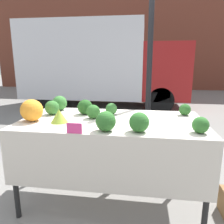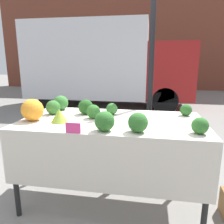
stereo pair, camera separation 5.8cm
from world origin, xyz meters
TOP-DOWN VIEW (x-y plane):
  - ground_plane at (0.00, 0.00)m, footprint 40.00×40.00m
  - building_facade at (0.00, 10.09)m, footprint 16.00×0.60m
  - tent_pole at (0.38, 0.77)m, footprint 0.07×0.07m
  - parked_truck at (-1.13, 5.05)m, footprint 5.18×2.02m
  - market_table at (0.00, -0.07)m, footprint 1.84×0.98m
  - orange_cauliflower at (-0.78, -0.17)m, footprint 0.22×0.22m
  - romanesco_head at (-0.49, -0.18)m, footprint 0.16×0.16m
  - broccoli_head_0 at (-0.00, -0.38)m, footprint 0.17×0.17m
  - broccoli_head_1 at (-0.04, 0.21)m, footprint 0.13×0.13m
  - broccoli_head_2 at (0.28, -0.36)m, footprint 0.17×0.17m
  - broccoli_head_3 at (-0.69, 0.12)m, footprint 0.16×0.16m
  - broccoli_head_4 at (-0.33, 0.18)m, footprint 0.17×0.17m
  - broccoli_head_5 at (0.79, -0.32)m, footprint 0.14×0.14m
  - broccoli_head_6 at (-0.20, 0.02)m, footprint 0.14×0.14m
  - broccoli_head_7 at (-0.69, 0.35)m, footprint 0.18×0.18m
  - broccoli_head_8 at (0.77, 0.30)m, footprint 0.13×0.13m
  - price_sign at (-0.25, -0.48)m, footprint 0.13×0.01m

SIDE VIEW (x-z plane):
  - ground_plane at x=0.00m, z-range 0.00..0.00m
  - market_table at x=0.00m, z-range 0.34..1.25m
  - price_sign at x=-0.25m, z-range 0.91..0.99m
  - broccoli_head_8 at x=0.77m, z-range 0.91..1.03m
  - broccoli_head_1 at x=-0.04m, z-range 0.91..1.03m
  - romanesco_head at x=-0.49m, z-range 0.91..1.04m
  - broccoli_head_5 at x=0.79m, z-range 0.91..1.04m
  - broccoli_head_6 at x=-0.20m, z-range 0.91..1.05m
  - broccoli_head_3 at x=-0.69m, z-range 0.91..1.06m
  - broccoli_head_4 at x=-0.33m, z-range 0.91..1.07m
  - broccoli_head_2 at x=0.28m, z-range 0.91..1.07m
  - broccoli_head_0 at x=0.00m, z-range 0.91..1.08m
  - broccoli_head_7 at x=-0.69m, z-range 0.91..1.08m
  - orange_cauliflower at x=-0.78m, z-range 0.91..1.12m
  - tent_pole at x=0.38m, z-range 0.00..2.46m
  - parked_truck at x=-1.13m, z-range 0.08..2.75m
  - building_facade at x=0.00m, z-range 0.00..6.65m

